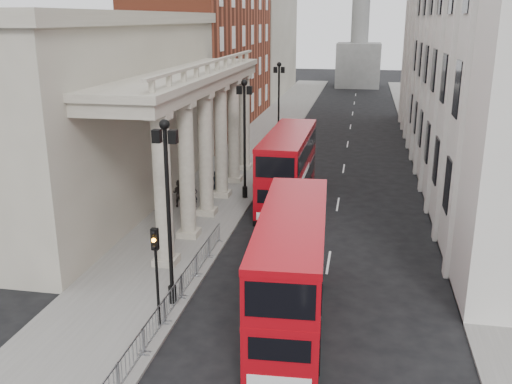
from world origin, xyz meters
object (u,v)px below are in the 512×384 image
object	(u,v)px
bus_far	(288,166)
pedestrian_b	(179,193)
lamp_post_south	(168,201)
lamp_post_north	(279,100)
bus_near	(291,266)
pedestrian_c	(216,182)
pedestrian_a	(193,196)
traffic_light	(156,259)
lamp_post_mid	(245,131)

from	to	relation	value
bus_far	pedestrian_b	xyz separation A→B (m)	(-7.01, -3.03, -1.50)
lamp_post_south	lamp_post_north	xyz separation A→B (m)	(0.00, 32.00, 0.00)
bus_near	pedestrian_b	world-z (taller)	bus_near
lamp_post_north	pedestrian_c	world-z (taller)	lamp_post_north
bus_near	pedestrian_a	bearing A→B (deg)	118.52
lamp_post_south	traffic_light	world-z (taller)	lamp_post_south
lamp_post_north	traffic_light	bearing A→B (deg)	-89.83
bus_near	bus_far	distance (m)	16.65
pedestrian_b	pedestrian_c	distance (m)	4.04
lamp_post_mid	lamp_post_north	size ratio (longest dim) A/B	1.00
lamp_post_north	bus_near	bearing A→B (deg)	-80.53
traffic_light	pedestrian_c	bearing A→B (deg)	97.27
pedestrian_c	bus_near	bearing A→B (deg)	-76.52
traffic_light	lamp_post_north	bearing A→B (deg)	90.17
lamp_post_south	bus_near	world-z (taller)	lamp_post_south
lamp_post_north	traffic_light	world-z (taller)	lamp_post_north
lamp_post_north	pedestrian_a	bearing A→B (deg)	-99.06
pedestrian_a	lamp_post_north	bearing A→B (deg)	56.53
lamp_post_mid	pedestrian_a	world-z (taller)	lamp_post_mid
pedestrian_c	lamp_post_mid	bearing A→B (deg)	-30.88
bus_far	pedestrian_c	world-z (taller)	bus_far
lamp_post_mid	pedestrian_c	size ratio (longest dim) A/B	5.20
pedestrian_b	pedestrian_a	bearing A→B (deg)	-169.05
traffic_light	pedestrian_b	size ratio (longest dim) A/B	2.31
lamp_post_south	bus_far	bearing A→B (deg)	79.38
lamp_post_mid	traffic_light	xyz separation A→B (m)	(0.10, -18.02, -1.80)
lamp_post_mid	traffic_light	distance (m)	18.11
bus_near	pedestrian_a	size ratio (longest dim) A/B	7.00
traffic_light	pedestrian_b	bearing A→B (deg)	105.01
pedestrian_c	lamp_post_north	bearing A→B (deg)	70.64
lamp_post_south	pedestrian_b	size ratio (longest dim) A/B	4.47
pedestrian_c	traffic_light	bearing A→B (deg)	-93.43
lamp_post_south	lamp_post_mid	bearing A→B (deg)	90.00
traffic_light	pedestrian_b	world-z (taller)	traffic_light
pedestrian_b	pedestrian_c	size ratio (longest dim) A/B	1.16
lamp_post_mid	lamp_post_south	bearing A→B (deg)	-90.00
pedestrian_a	pedestrian_c	bearing A→B (deg)	54.83
traffic_light	pedestrian_a	world-z (taller)	traffic_light
lamp_post_mid	bus_far	bearing A→B (deg)	3.79
lamp_post_mid	bus_far	distance (m)	3.85
lamp_post_south	bus_far	distance (m)	16.65
bus_near	pedestrian_c	size ratio (longest dim) A/B	6.95
lamp_post_south	bus_far	size ratio (longest dim) A/B	0.73
lamp_post_south	lamp_post_mid	size ratio (longest dim) A/B	1.00
lamp_post_south	pedestrian_c	size ratio (longest dim) A/B	5.20
lamp_post_south	pedestrian_a	distance (m)	14.17
lamp_post_mid	pedestrian_b	world-z (taller)	lamp_post_mid
traffic_light	bus_far	size ratio (longest dim) A/B	0.38
lamp_post_north	bus_far	world-z (taller)	lamp_post_north
lamp_post_north	bus_far	distance (m)	16.26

